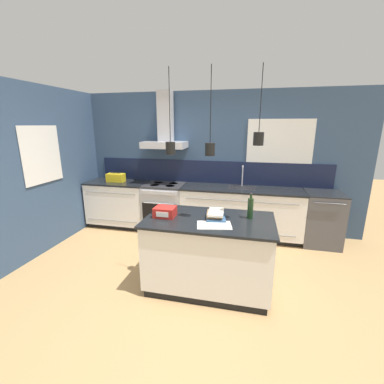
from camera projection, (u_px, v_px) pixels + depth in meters
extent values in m
plane|color=tan|center=(183.00, 284.00, 3.32)|extent=(16.00, 16.00, 0.00)
cube|color=#354C6B|center=(209.00, 163.00, 4.90)|extent=(5.60, 0.06, 2.60)
cube|color=#141C38|center=(209.00, 172.00, 4.91)|extent=(4.42, 0.02, 0.43)
cube|color=white|center=(279.00, 147.00, 4.51)|extent=(1.12, 0.01, 0.96)
cube|color=black|center=(279.00, 147.00, 4.52)|extent=(1.04, 0.01, 0.88)
cube|color=#B5B5BA|center=(165.00, 145.00, 4.75)|extent=(0.80, 0.46, 0.12)
cube|color=#B5B5BA|center=(165.00, 116.00, 4.70)|extent=(0.26, 0.20, 0.90)
cylinder|color=black|center=(170.00, 105.00, 2.81)|extent=(0.01, 0.01, 0.79)
cylinder|color=black|center=(170.00, 148.00, 2.93)|extent=(0.11, 0.11, 0.14)
sphere|color=#F9D18C|center=(170.00, 148.00, 2.93)|extent=(0.06, 0.06, 0.06)
cylinder|color=black|center=(211.00, 105.00, 2.71)|extent=(0.01, 0.01, 0.79)
cylinder|color=black|center=(210.00, 149.00, 2.83)|extent=(0.11, 0.11, 0.14)
sphere|color=#F9D18C|center=(210.00, 149.00, 2.83)|extent=(0.06, 0.06, 0.06)
cylinder|color=black|center=(261.00, 98.00, 2.63)|extent=(0.01, 0.01, 0.68)
cylinder|color=black|center=(258.00, 139.00, 2.73)|extent=(0.11, 0.11, 0.14)
sphere|color=#F9D18C|center=(258.00, 139.00, 2.73)|extent=(0.06, 0.06, 0.06)
cube|color=#354C6B|center=(49.00, 169.00, 4.18)|extent=(0.06, 3.80, 2.60)
cube|color=white|center=(42.00, 155.00, 3.96)|extent=(0.01, 0.76, 0.88)
cube|color=black|center=(41.00, 155.00, 3.97)|extent=(0.01, 0.68, 0.80)
cube|color=black|center=(121.00, 222.00, 5.32)|extent=(1.14, 0.56, 0.09)
cube|color=white|center=(119.00, 202.00, 5.18)|extent=(1.17, 0.62, 0.79)
cube|color=gray|center=(110.00, 193.00, 4.81)|extent=(1.03, 0.01, 0.01)
cube|color=gray|center=(112.00, 220.00, 4.95)|extent=(1.03, 0.01, 0.01)
cube|color=black|center=(118.00, 182.00, 5.07)|extent=(1.20, 0.64, 0.03)
cube|color=black|center=(239.00, 233.00, 4.79)|extent=(2.05, 0.56, 0.09)
cube|color=white|center=(240.00, 211.00, 4.65)|extent=(2.12, 0.62, 0.79)
cube|color=gray|center=(240.00, 201.00, 4.29)|extent=(1.86, 0.01, 0.01)
cube|color=gray|center=(239.00, 232.00, 4.43)|extent=(1.86, 0.01, 0.01)
cube|color=black|center=(241.00, 189.00, 4.55)|extent=(2.14, 0.64, 0.03)
cube|color=#262628|center=(242.00, 188.00, 4.59)|extent=(0.48, 0.34, 0.01)
cylinder|color=#B5B5BA|center=(242.00, 176.00, 4.67)|extent=(0.02, 0.02, 0.36)
sphere|color=#B5B5BA|center=(243.00, 166.00, 4.62)|extent=(0.03, 0.03, 0.03)
cylinder|color=#B5B5BA|center=(243.00, 168.00, 4.57)|extent=(0.02, 0.12, 0.02)
cube|color=#B5B5BA|center=(165.00, 208.00, 4.98)|extent=(0.76, 0.62, 0.87)
cube|color=black|center=(159.00, 215.00, 4.69)|extent=(0.65, 0.02, 0.44)
cylinder|color=#B5B5BA|center=(158.00, 203.00, 4.61)|extent=(0.57, 0.02, 0.02)
cube|color=#B5B5BA|center=(158.00, 193.00, 4.58)|extent=(0.65, 0.02, 0.07)
cube|color=#2D2D30|center=(164.00, 185.00, 4.86)|extent=(0.76, 0.60, 0.04)
cylinder|color=black|center=(159.00, 183.00, 4.99)|extent=(0.17, 0.17, 0.00)
cylinder|color=black|center=(174.00, 183.00, 4.93)|extent=(0.17, 0.17, 0.00)
cylinder|color=black|center=(155.00, 185.00, 4.79)|extent=(0.17, 0.17, 0.00)
cylinder|color=black|center=(170.00, 186.00, 4.72)|extent=(0.17, 0.17, 0.00)
cube|color=#4C4C51|center=(321.00, 219.00, 4.37)|extent=(0.60, 0.62, 0.89)
cube|color=black|center=(325.00, 193.00, 4.25)|extent=(0.60, 0.62, 0.02)
cylinder|color=#4C4C51|center=(330.00, 204.00, 3.96)|extent=(0.45, 0.02, 0.02)
cube|color=black|center=(208.00, 282.00, 3.29)|extent=(1.42, 0.79, 0.09)
cube|color=white|center=(209.00, 251.00, 3.18)|extent=(1.48, 0.83, 0.79)
cube|color=black|center=(209.00, 220.00, 3.07)|extent=(1.53, 0.88, 0.03)
cylinder|color=#193319|center=(250.00, 209.00, 3.05)|extent=(0.07, 0.07, 0.25)
cylinder|color=#193319|center=(251.00, 196.00, 3.01)|extent=(0.03, 0.03, 0.06)
cylinder|color=#262628|center=(251.00, 194.00, 3.00)|extent=(0.03, 0.03, 0.01)
cube|color=#335684|center=(216.00, 217.00, 3.08)|extent=(0.27, 0.34, 0.03)
cube|color=olive|center=(215.00, 214.00, 3.09)|extent=(0.22, 0.28, 0.04)
cube|color=beige|center=(216.00, 212.00, 3.06)|extent=(0.20, 0.32, 0.02)
cube|color=red|center=(165.00, 212.00, 3.13)|extent=(0.25, 0.20, 0.12)
cube|color=white|center=(162.00, 215.00, 3.03)|extent=(0.15, 0.01, 0.06)
cube|color=silver|center=(214.00, 225.00, 2.87)|extent=(0.42, 0.32, 0.01)
cube|color=gold|center=(116.00, 178.00, 5.05)|extent=(0.34, 0.18, 0.16)
cylinder|color=black|center=(115.00, 173.00, 5.03)|extent=(0.20, 0.02, 0.02)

